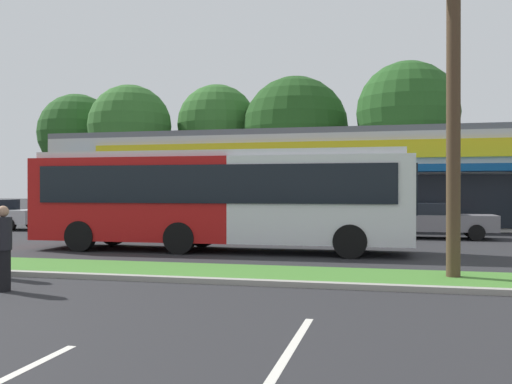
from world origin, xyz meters
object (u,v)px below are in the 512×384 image
Objects in this scene: car_4 at (224,218)px; pedestrian_by_pole at (3,248)px; utility_pole at (446,50)px; city_bus at (219,197)px; car_3 at (436,220)px.

pedestrian_by_pole reaches higher than car_4.
utility_pole is 0.76× the size of city_bus.
car_4 is 2.77× the size of pedestrian_by_pole.
utility_pole is at bearing 126.73° from car_4.
utility_pole is 12.42m from car_3.
utility_pole is 10.13m from pedestrian_by_pole.
city_bus is 2.70× the size of car_3.
car_4 is 14.43m from pedestrian_by_pole.
city_bus is at bearing 97.08° from pedestrian_by_pole.
utility_pole is 14.60m from car_4.
car_4 is (-8.99, -0.45, 0.01)m from car_3.
car_3 is (7.31, 6.75, -1.01)m from city_bus.
car_3 is 17.53m from pedestrian_by_pole.
utility_pole reaches higher than car_4.
car_4 is (-8.35, 11.19, -4.29)m from utility_pole.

